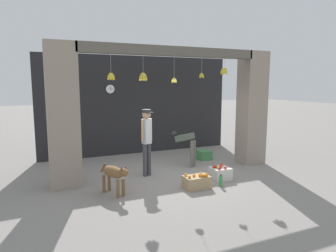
% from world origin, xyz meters
% --- Properties ---
extents(ground_plane, '(60.00, 60.00, 0.00)m').
position_xyz_m(ground_plane, '(0.00, 0.00, 0.00)').
color(ground_plane, gray).
extents(shop_back_wall, '(6.66, 0.12, 3.32)m').
position_xyz_m(shop_back_wall, '(0.00, 2.94, 1.66)').
color(shop_back_wall, '#232326').
rests_on(shop_back_wall, ground_plane).
extents(shop_pillar_left, '(0.70, 0.60, 3.32)m').
position_xyz_m(shop_pillar_left, '(-2.68, 0.30, 1.66)').
color(shop_pillar_left, gray).
rests_on(shop_pillar_left, ground_plane).
extents(shop_pillar_right, '(0.70, 0.60, 3.32)m').
position_xyz_m(shop_pillar_right, '(2.68, 0.30, 1.66)').
color(shop_pillar_right, gray).
rests_on(shop_pillar_right, ground_plane).
extents(storefront_awning, '(4.76, 0.26, 0.92)m').
position_xyz_m(storefront_awning, '(-0.02, 0.12, 3.15)').
color(storefront_awning, '#5B564C').
extents(dog, '(0.53, 0.87, 0.69)m').
position_xyz_m(dog, '(-1.76, -0.71, 0.47)').
color(dog, brown).
rests_on(dog, ground_plane).
extents(shopkeeper, '(0.33, 0.31, 1.75)m').
position_xyz_m(shopkeeper, '(-0.66, 0.29, 1.04)').
color(shopkeeper, '#424247').
rests_on(shopkeeper, ground_plane).
extents(worker_stooping, '(0.60, 0.67, 1.01)m').
position_xyz_m(worker_stooping, '(0.72, 0.74, 0.67)').
color(worker_stooping, '#6B665B').
rests_on(worker_stooping, ground_plane).
extents(fruit_crate_oranges, '(0.59, 0.39, 0.35)m').
position_xyz_m(fruit_crate_oranges, '(0.08, -1.04, 0.15)').
color(fruit_crate_oranges, tan).
rests_on(fruit_crate_oranges, ground_plane).
extents(fruit_crate_apples, '(0.47, 0.43, 0.36)m').
position_xyz_m(fruit_crate_apples, '(0.94, -0.72, 0.16)').
color(fruit_crate_apples, silver).
rests_on(fruit_crate_apples, ground_plane).
extents(produce_box_green, '(0.40, 0.38, 0.29)m').
position_xyz_m(produce_box_green, '(1.58, 1.18, 0.14)').
color(produce_box_green, '#42844C').
rests_on(produce_box_green, ground_plane).
extents(water_bottle, '(0.08, 0.08, 0.29)m').
position_xyz_m(water_bottle, '(0.64, -1.20, 0.14)').
color(water_bottle, '#38934C').
rests_on(water_bottle, ground_plane).
extents(wall_clock, '(0.30, 0.03, 0.30)m').
position_xyz_m(wall_clock, '(-1.00, 2.86, 2.22)').
color(wall_clock, black).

